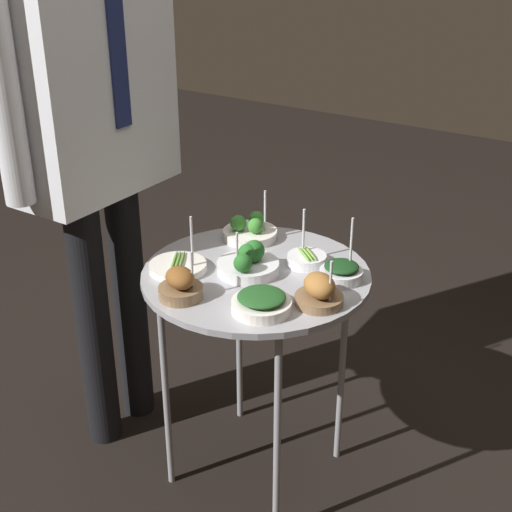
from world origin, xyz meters
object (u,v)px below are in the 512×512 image
object	(u,v)px
bowl_roast_front_left	(180,285)
bowl_roast_mid_left	(319,292)
bowl_asparagus_far_rim	(307,259)
bowl_spinach_back_right	(341,272)
bowl_broccoli_center	(250,230)
waiter_figure	(91,108)
bowl_asparagus_back_left	(178,266)
bowl_broccoli_near_rim	(248,262)
serving_cart	(256,290)
bowl_spinach_front_center	(261,303)

from	to	relation	value
bowl_roast_front_left	bowl_roast_mid_left	xyz separation A→B (m)	(0.16, -0.32, 0.00)
bowl_asparagus_far_rim	bowl_spinach_back_right	bearing A→B (deg)	-102.84
bowl_roast_mid_left	bowl_broccoli_center	bearing A→B (deg)	56.86
bowl_roast_front_left	waiter_figure	bearing A→B (deg)	68.71
bowl_broccoli_center	bowl_asparagus_far_rim	size ratio (longest dim) A/B	1.05
waiter_figure	bowl_spinach_back_right	bearing A→B (deg)	-78.84
bowl_asparagus_back_left	waiter_figure	world-z (taller)	waiter_figure
bowl_broccoli_center	bowl_roast_mid_left	world-z (taller)	bowl_broccoli_center
bowl_broccoli_near_rim	bowl_spinach_back_right	xyz separation A→B (m)	(0.10, -0.23, -0.01)
bowl_broccoli_near_rim	bowl_asparagus_back_left	world-z (taller)	bowl_asparagus_back_left
waiter_figure	serving_cart	bearing A→B (deg)	-83.88
bowl_roast_front_left	bowl_roast_mid_left	bearing A→B (deg)	-62.61
bowl_spinach_front_center	bowl_asparagus_far_rim	world-z (taller)	bowl_asparagus_far_rim
serving_cart	bowl_broccoli_center	distance (m)	0.24
bowl_broccoli_center	bowl_roast_front_left	bearing A→B (deg)	-172.78
bowl_asparagus_far_rim	bowl_roast_front_left	xyz separation A→B (m)	(-0.34, 0.18, 0.02)
bowl_asparagus_back_left	waiter_figure	distance (m)	0.51
bowl_spinach_back_right	waiter_figure	world-z (taller)	waiter_figure
bowl_roast_mid_left	waiter_figure	world-z (taller)	waiter_figure
serving_cart	bowl_broccoli_center	bearing A→B (deg)	37.45
bowl_asparagus_back_left	bowl_roast_mid_left	xyz separation A→B (m)	(0.05, -0.42, 0.02)
bowl_spinach_front_center	bowl_asparagus_far_rim	bearing A→B (deg)	6.12
bowl_broccoli_center	bowl_spinach_front_center	xyz separation A→B (m)	(-0.35, -0.26, -0.00)
serving_cart	bowl_asparagus_back_left	world-z (taller)	bowl_asparagus_back_left
serving_cart	bowl_roast_mid_left	world-z (taller)	bowl_roast_mid_left
bowl_broccoli_center	bowl_spinach_back_right	world-z (taller)	bowl_spinach_back_right
bowl_asparagus_back_left	bowl_broccoli_center	bearing A→B (deg)	-10.00
bowl_broccoli_near_rim	bowl_asparagus_back_left	size ratio (longest dim) A/B	1.04
bowl_asparagus_far_rim	bowl_roast_mid_left	size ratio (longest dim) A/B	1.17
bowl_asparagus_far_rim	bowl_roast_mid_left	bearing A→B (deg)	-142.71
bowl_asparagus_back_left	serving_cart	bearing A→B (deg)	-60.25
serving_cart	bowl_roast_front_left	world-z (taller)	bowl_roast_front_left
serving_cart	waiter_figure	size ratio (longest dim) A/B	0.40
bowl_spinach_back_right	bowl_asparagus_far_rim	distance (m)	0.13
serving_cart	bowl_roast_mid_left	size ratio (longest dim) A/B	5.28
bowl_asparagus_back_left	bowl_roast_mid_left	bearing A→B (deg)	-83.49
serving_cart	bowl_spinach_front_center	world-z (taller)	bowl_spinach_front_center
bowl_broccoli_near_rim	bowl_spinach_back_right	world-z (taller)	bowl_spinach_back_right
bowl_broccoli_center	bowl_roast_mid_left	size ratio (longest dim) A/B	1.23
bowl_broccoli_near_rim	bowl_broccoli_center	xyz separation A→B (m)	(0.19, 0.12, -0.01)
bowl_broccoli_center	bowl_roast_front_left	world-z (taller)	bowl_broccoli_center
bowl_asparagus_back_left	bowl_roast_mid_left	size ratio (longest dim) A/B	1.24
bowl_broccoli_near_rim	bowl_roast_front_left	world-z (taller)	bowl_broccoli_near_rim
bowl_broccoli_near_rim	waiter_figure	world-z (taller)	waiter_figure
bowl_broccoli_near_rim	bowl_roast_mid_left	size ratio (longest dim) A/B	1.29
bowl_asparagus_far_rim	waiter_figure	bearing A→B (deg)	105.77
bowl_spinach_front_center	bowl_roast_front_left	xyz separation A→B (m)	(-0.06, 0.21, 0.01)
bowl_spinach_front_center	bowl_roast_mid_left	size ratio (longest dim) A/B	1.14
bowl_broccoli_center	waiter_figure	xyz separation A→B (m)	(-0.23, 0.38, 0.37)
bowl_broccoli_near_rim	bowl_broccoli_center	size ratio (longest dim) A/B	1.05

